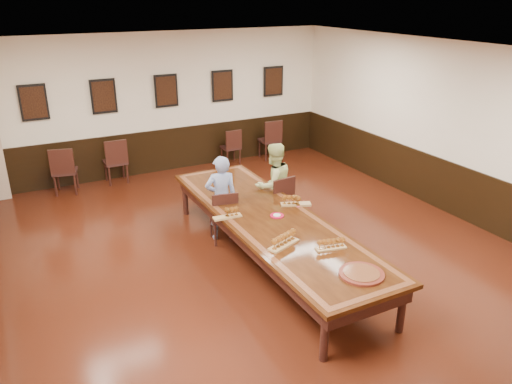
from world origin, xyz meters
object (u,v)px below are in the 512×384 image
spare_chair_d (270,139)px  person_woman (274,185)px  spare_chair_b (115,160)px  conference_table (271,226)px  carved_platter (361,274)px  spare_chair_a (65,170)px  spare_chair_c (231,146)px  chair_man (223,215)px  person_man (221,198)px  chair_woman (277,201)px

spare_chair_d → person_woman: size_ratio=0.66×
spare_chair_b → spare_chair_d: bearing=179.3°
spare_chair_d → conference_table: 5.28m
carved_platter → spare_chair_a: bearing=111.7°
person_woman → carved_platter: bearing=72.8°
spare_chair_b → spare_chair_d: same height
spare_chair_a → person_woman: (3.15, -3.38, 0.26)m
spare_chair_c → person_woman: size_ratio=0.58×
chair_man → person_man: 0.30m
chair_woman → conference_table: 1.30m
spare_chair_b → person_woman: bearing=120.6°
conference_table → spare_chair_b: bearing=106.1°
chair_woman → spare_chair_c: (0.76, 3.64, -0.05)m
spare_chair_b → person_woman: person_woman is taller
chair_man → spare_chair_d: spare_chair_d is taller
chair_man → conference_table: (0.38, -0.99, 0.14)m
chair_woman → person_woman: person_woman is taller
spare_chair_a → person_man: size_ratio=0.68×
spare_chair_c → person_woman: person_woman is taller
chair_woman → person_man: bearing=-8.4°
chair_woman → spare_chair_a: spare_chair_a is taller
person_woman → conference_table: bearing=51.4°
chair_woman → spare_chair_b: 4.17m
spare_chair_b → chair_woman: bearing=120.0°
spare_chair_a → person_man: person_man is taller
spare_chair_b → person_man: 3.75m
spare_chair_b → person_man: bearing=105.7°
spare_chair_d → carved_platter: (-2.37, -6.62, 0.26)m
carved_platter → chair_man: bearing=100.4°
spare_chair_d → person_man: size_ratio=0.68×
person_man → person_woman: person_woman is taller
person_man → chair_woman: bearing=-169.9°
chair_man → conference_table: 1.07m
spare_chair_d → person_man: person_man is taller
spare_chair_b → carved_platter: (1.52, -6.68, 0.26)m
chair_man → spare_chair_b: spare_chair_b is taller
spare_chair_a → spare_chair_b: bearing=-158.7°
chair_woman → person_woman: size_ratio=0.64×
spare_chair_a → person_man: 4.05m
chair_woman → conference_table: size_ratio=0.20×
chair_man → spare_chair_d: 4.66m
person_man → chair_man: bearing=90.0°
spare_chair_a → person_woman: size_ratio=0.66×
spare_chair_a → spare_chair_b: size_ratio=1.00×
chair_man → carved_platter: chair_man is taller
spare_chair_b → conference_table: 4.89m
carved_platter → person_man: bearing=99.8°
spare_chair_c → person_man: bearing=62.4°
spare_chair_d → person_man: bearing=54.3°
spare_chair_b → spare_chair_d: 3.89m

